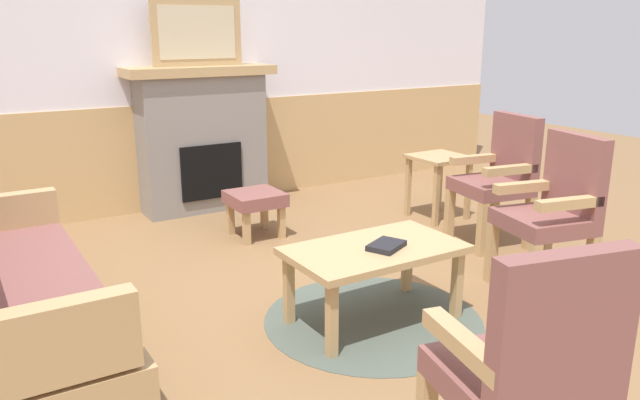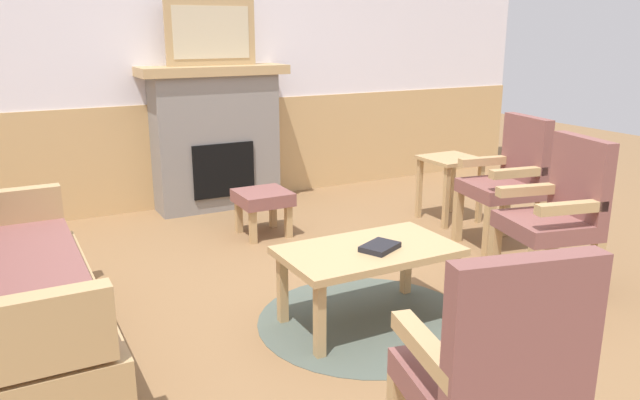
# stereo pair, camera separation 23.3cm
# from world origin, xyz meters

# --- Properties ---
(ground_plane) EXTENTS (14.00, 14.00, 0.00)m
(ground_plane) POSITION_xyz_m (0.00, 0.00, 0.00)
(ground_plane) COLOR olive
(wall_back) EXTENTS (7.20, 0.14, 2.70)m
(wall_back) POSITION_xyz_m (0.00, 2.60, 1.31)
(wall_back) COLOR white
(wall_back) RESTS_ON ground_plane
(fireplace) EXTENTS (1.30, 0.44, 1.28)m
(fireplace) POSITION_xyz_m (0.00, 2.35, 0.65)
(fireplace) COLOR gray
(fireplace) RESTS_ON ground_plane
(framed_picture) EXTENTS (0.80, 0.04, 0.56)m
(framed_picture) POSITION_xyz_m (0.00, 2.35, 1.56)
(framed_picture) COLOR tan
(framed_picture) RESTS_ON fireplace
(couch) EXTENTS (0.70, 1.80, 0.98)m
(couch) POSITION_xyz_m (-1.80, 0.14, 0.40)
(couch) COLOR tan
(couch) RESTS_ON ground_plane
(coffee_table) EXTENTS (0.96, 0.56, 0.44)m
(coffee_table) POSITION_xyz_m (-0.04, -0.28, 0.39)
(coffee_table) COLOR tan
(coffee_table) RESTS_ON ground_plane
(round_rug) EXTENTS (1.24, 1.24, 0.01)m
(round_rug) POSITION_xyz_m (-0.04, -0.28, 0.00)
(round_rug) COLOR #4C564C
(round_rug) RESTS_ON ground_plane
(book_on_table) EXTENTS (0.25, 0.22, 0.03)m
(book_on_table) POSITION_xyz_m (-0.00, -0.34, 0.46)
(book_on_table) COLOR black
(book_on_table) RESTS_ON coffee_table
(footstool) EXTENTS (0.40, 0.40, 0.36)m
(footstool) POSITION_xyz_m (0.05, 1.39, 0.28)
(footstool) COLOR tan
(footstool) RESTS_ON ground_plane
(armchair_near_fireplace) EXTENTS (0.57, 0.57, 0.98)m
(armchair_near_fireplace) POSITION_xyz_m (1.17, -0.50, 0.54)
(armchair_near_fireplace) COLOR tan
(armchair_near_fireplace) RESTS_ON ground_plane
(armchair_by_window_left) EXTENTS (0.55, 0.55, 0.98)m
(armchair_by_window_left) POSITION_xyz_m (1.55, 0.30, 0.54)
(armchair_by_window_left) COLOR tan
(armchair_by_window_left) RESTS_ON ground_plane
(armchair_front_left) EXTENTS (0.58, 0.58, 0.98)m
(armchair_front_left) POSITION_xyz_m (-0.46, -1.70, 0.54)
(armchair_front_left) COLOR tan
(armchair_front_left) RESTS_ON ground_plane
(side_table) EXTENTS (0.44, 0.44, 0.55)m
(side_table) POSITION_xyz_m (1.61, 1.02, 0.43)
(side_table) COLOR tan
(side_table) RESTS_ON ground_plane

